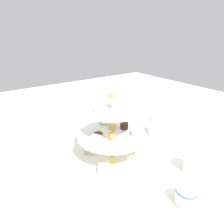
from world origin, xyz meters
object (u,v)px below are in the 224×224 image
butter_knife_left (75,126)px  water_glass_tall_right (29,164)px  tiered_serving_stand (112,140)px  teacup_with_saucer (186,197)px  water_glass_mid_back (155,126)px  water_glass_short_left (193,163)px

butter_knife_left → water_glass_tall_right: bearing=49.1°
tiered_serving_stand → water_glass_tall_right: bearing=-102.1°
tiered_serving_stand → teacup_with_saucer: size_ratio=3.26×
butter_knife_left → teacup_with_saucer: bearing=97.6°
teacup_with_saucer → water_glass_mid_back: bearing=145.6°
water_glass_tall_right → water_glass_mid_back: size_ratio=1.12×
teacup_with_saucer → butter_knife_left: size_ratio=0.53×
water_glass_tall_right → teacup_with_saucer: water_glass_tall_right is taller
teacup_with_saucer → water_glass_mid_back: 0.38m
teacup_with_saucer → tiered_serving_stand: bearing=-173.1°
tiered_serving_stand → butter_knife_left: (-0.33, 0.01, -0.08)m
tiered_serving_stand → teacup_with_saucer: bearing=6.9°
tiered_serving_stand → water_glass_short_left: bearing=38.0°
teacup_with_saucer → water_glass_mid_back: size_ratio=0.85×
water_glass_mid_back → water_glass_short_left: bearing=-17.9°
water_glass_short_left → water_glass_mid_back: bearing=162.1°
tiered_serving_stand → water_glass_tall_right: tiered_serving_stand is taller
tiered_serving_stand → teacup_with_saucer: (0.29, 0.04, -0.05)m
tiered_serving_stand → teacup_with_saucer: tiered_serving_stand is taller
water_glass_tall_right → water_glass_short_left: size_ratio=1.69×
water_glass_tall_right → water_glass_short_left: water_glass_tall_right is taller
tiered_serving_stand → water_glass_short_left: 0.28m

